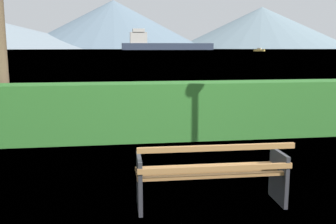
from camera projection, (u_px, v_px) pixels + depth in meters
name	position (u px, v px, depth m)	size (l,w,h in m)	color
ground_plane	(210.00, 204.00, 4.80)	(1400.00, 1400.00, 0.00)	#4C6B33
water_surface	(115.00, 50.00, 304.10)	(620.00, 620.00, 0.00)	slate
park_bench	(212.00, 174.00, 4.67)	(1.89, 0.60, 0.87)	#A0703F
hedge_row	(169.00, 111.00, 8.18)	(8.63, 0.76, 1.24)	#2D6B28
cargo_ship_large	(161.00, 44.00, 310.57)	(76.21, 11.22, 17.05)	#2D384C
fishing_boat_near	(259.00, 50.00, 195.91)	(5.26, 5.17, 1.73)	gold
distant_hills	(96.00, 28.00, 568.80)	(798.18, 414.51, 74.64)	gray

